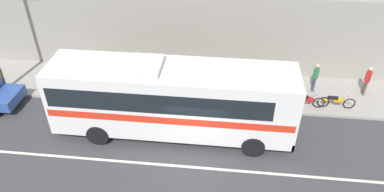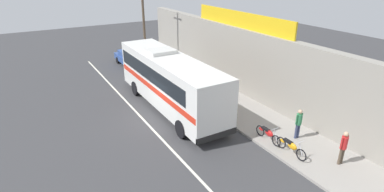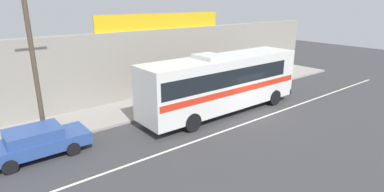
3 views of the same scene
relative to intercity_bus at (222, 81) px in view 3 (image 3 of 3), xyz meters
name	(u,v)px [view 3 (image 3 of 3)]	position (x,y,z in m)	size (l,w,h in m)	color
ground_plane	(250,114)	(1.18, -1.44, -2.07)	(70.00, 70.00, 0.00)	#3A3A3D
sidewalk_slab	(197,94)	(1.18, 3.76, -2.00)	(30.00, 3.60, 0.14)	gray
storefront_facade	(180,59)	(1.18, 5.91, 0.33)	(30.00, 0.70, 4.80)	gray
storefront_billboard	(163,21)	(-0.32, 5.91, 3.28)	(10.24, 0.12, 1.10)	gold
road_center_stripe	(261,118)	(1.18, -2.24, -2.06)	(30.00, 0.14, 0.01)	silver
intercity_bus	(222,81)	(0.00, 0.00, 0.00)	(11.08, 2.65, 3.78)	silver
parked_car	(36,142)	(-10.47, 1.00, -1.33)	(4.39, 1.92, 1.37)	#2D4C93
utility_pole	(32,53)	(-9.81, 2.36, 2.41)	(1.60, 0.22, 8.40)	brown
motorcycle_red	(258,80)	(6.70, 2.55, -1.50)	(1.84, 0.56, 0.94)	black
motorcycle_orange	(269,77)	(8.21, 2.65, -1.50)	(1.93, 0.56, 0.94)	black
pedestrian_by_curb	(249,69)	(7.30, 4.14, -0.93)	(0.30, 0.48, 1.70)	navy
pedestrian_far_left	(143,96)	(-3.79, 3.04, -1.00)	(0.30, 0.48, 1.60)	brown
pedestrian_far_right	(269,65)	(10.02, 4.08, -0.92)	(0.30, 0.48, 1.73)	brown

